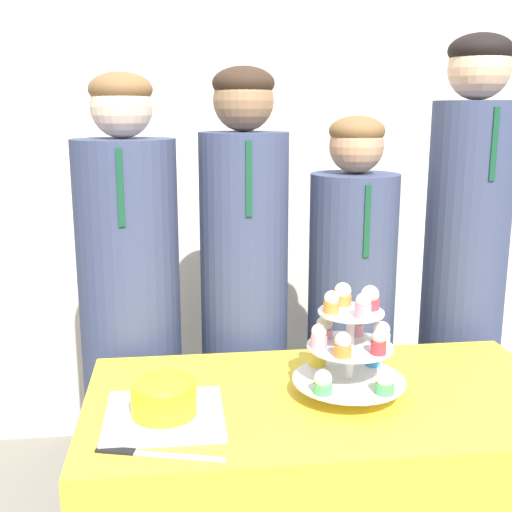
% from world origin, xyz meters
% --- Properties ---
extents(wall_back, '(9.00, 0.06, 2.70)m').
position_xyz_m(wall_back, '(0.00, 1.57, 1.35)').
color(wall_back, beige).
rests_on(wall_back, ground_plane).
extents(round_cake, '(0.27, 0.27, 0.11)m').
position_xyz_m(round_cake, '(-0.41, 0.24, 0.76)').
color(round_cake, white).
rests_on(round_cake, table).
extents(cake_knife, '(0.27, 0.09, 0.01)m').
position_xyz_m(cake_knife, '(-0.46, 0.09, 0.72)').
color(cake_knife, silver).
rests_on(cake_knife, table).
extents(cupcake_stand, '(0.28, 0.28, 0.28)m').
position_xyz_m(cupcake_stand, '(0.05, 0.31, 0.85)').
color(cupcake_stand, silver).
rests_on(cupcake_stand, table).
extents(student_0, '(0.32, 0.32, 1.53)m').
position_xyz_m(student_0, '(-0.52, 0.84, 0.72)').
color(student_0, '#384266').
rests_on(student_0, ground_plane).
extents(student_1, '(0.28, 0.29, 1.55)m').
position_xyz_m(student_1, '(-0.15, 0.84, 0.74)').
color(student_1, '#384266').
rests_on(student_1, ground_plane).
extents(student_2, '(0.29, 0.29, 1.40)m').
position_xyz_m(student_2, '(0.20, 0.84, 0.66)').
color(student_2, '#384266').
rests_on(student_2, ground_plane).
extents(student_3, '(0.27, 0.28, 1.65)m').
position_xyz_m(student_3, '(0.59, 0.84, 0.81)').
color(student_3, '#384266').
rests_on(student_3, ground_plane).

